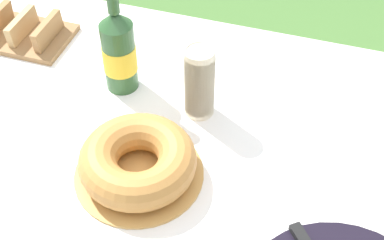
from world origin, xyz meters
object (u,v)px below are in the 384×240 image
object	(u,v)px
cup_stack	(199,83)
cider_bottle_green	(119,51)
bread_board	(24,32)
bundt_cake	(138,162)

from	to	relation	value
cup_stack	cider_bottle_green	world-z (taller)	cider_bottle_green
cup_stack	bread_board	size ratio (longest dim) A/B	0.73
cup_stack	cider_bottle_green	distance (m)	0.22
cup_stack	cider_bottle_green	size ratio (longest dim) A/B	0.62
bread_board	bundt_cake	bearing A→B (deg)	-36.38
bundt_cake	bread_board	distance (m)	0.61
bundt_cake	bread_board	bearing A→B (deg)	143.62
cider_bottle_green	bread_board	bearing A→B (deg)	163.81
bundt_cake	cider_bottle_green	size ratio (longest dim) A/B	0.94
cider_bottle_green	bundt_cake	bearing A→B (deg)	-60.42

